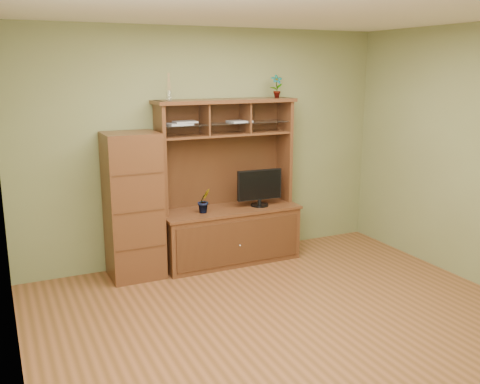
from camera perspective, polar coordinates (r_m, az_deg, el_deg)
room at (r=4.53m, az=5.90°, el=1.64°), size 4.54×4.04×2.74m
media_hutch at (r=6.29m, az=-1.22°, el=-2.79°), size 1.66×0.61×1.90m
monitor at (r=6.28m, az=2.11°, el=0.53°), size 0.55×0.21×0.43m
orchid_plant at (r=6.02m, az=-3.85°, el=-0.93°), size 0.18×0.16×0.28m
top_plant at (r=6.42m, az=3.93°, el=11.20°), size 0.16×0.12×0.27m
reed_diffuser at (r=5.89m, az=-7.58°, el=10.76°), size 0.06×0.06×0.29m
magazines at (r=6.04m, az=-4.17°, el=7.41°), size 1.01×0.23×0.04m
side_cabinet at (r=5.87m, az=-11.31°, el=-1.48°), size 0.57×0.52×1.59m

